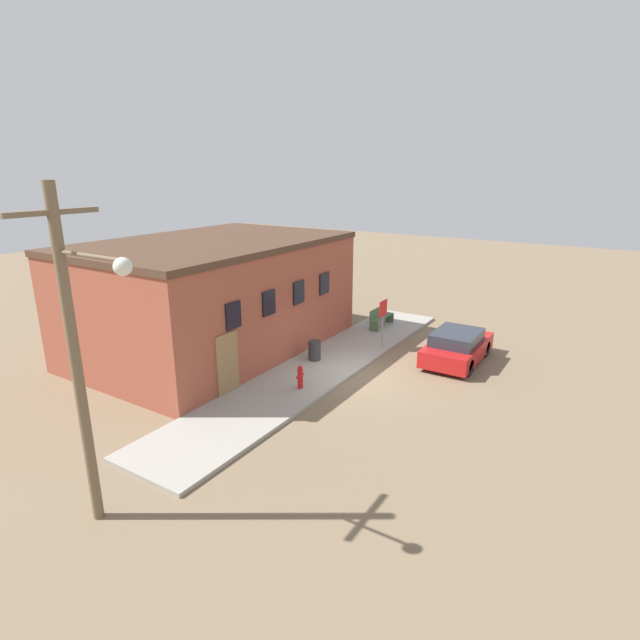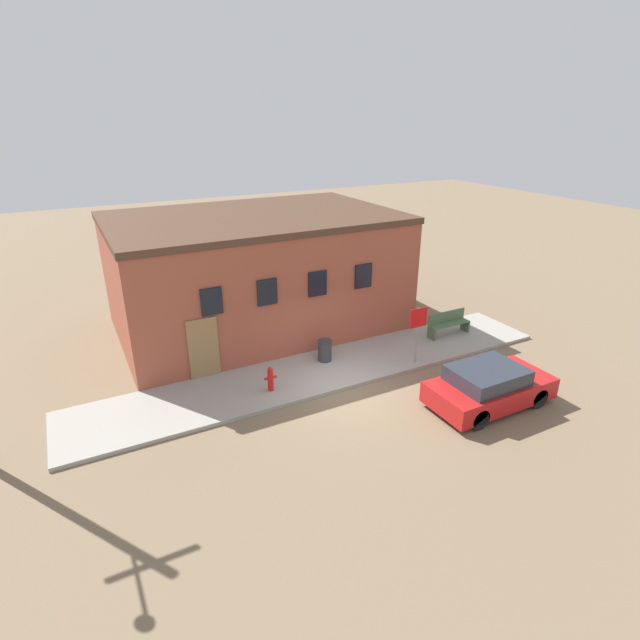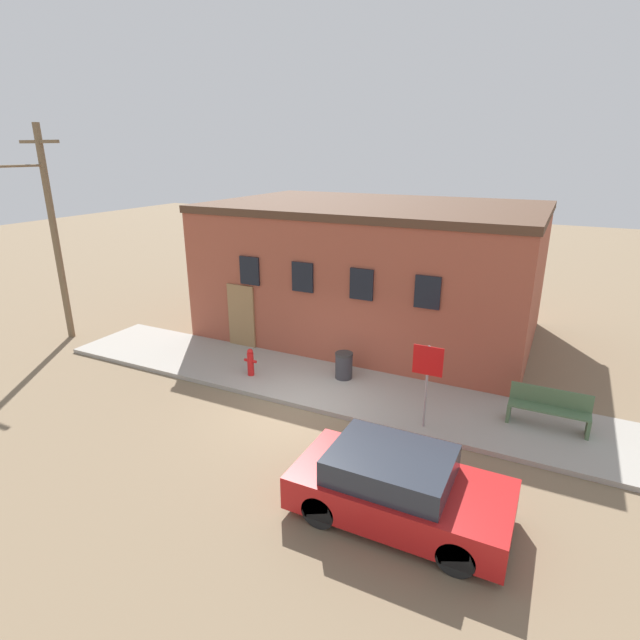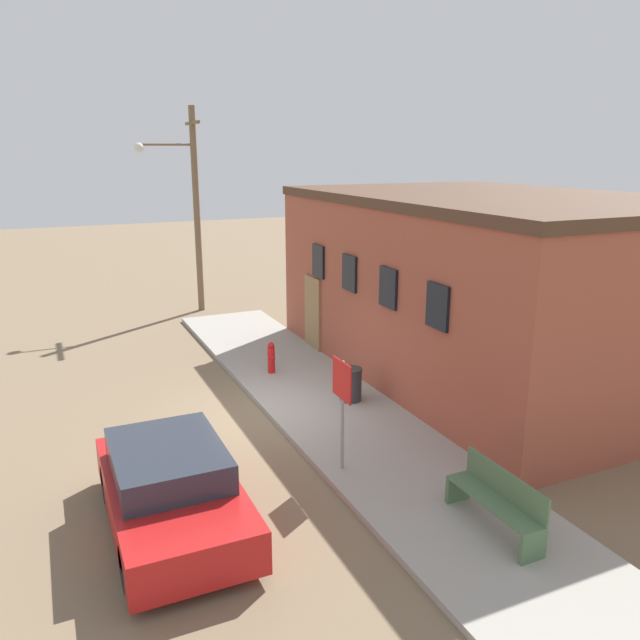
# 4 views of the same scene
# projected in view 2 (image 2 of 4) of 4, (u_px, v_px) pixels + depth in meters

# --- Properties ---
(ground_plane) EXTENTS (80.00, 80.00, 0.00)m
(ground_plane) POSITION_uv_depth(u_px,v_px,m) (344.00, 391.00, 16.02)
(ground_plane) COLOR #7A664C
(sidewalk) EXTENTS (16.98, 2.83, 0.12)m
(sidewalk) POSITION_uv_depth(u_px,v_px,m) (324.00, 370.00, 17.15)
(sidewalk) COLOR #9E998E
(sidewalk) RESTS_ON ground
(brick_building) EXTENTS (10.94, 7.22, 4.62)m
(brick_building) POSITION_uv_depth(u_px,v_px,m) (256.00, 272.00, 20.12)
(brick_building) COLOR #9E4C38
(brick_building) RESTS_ON ground
(fire_hydrant) EXTENTS (0.40, 0.19, 0.82)m
(fire_hydrant) POSITION_uv_depth(u_px,v_px,m) (271.00, 379.00, 15.66)
(fire_hydrant) COLOR red
(fire_hydrant) RESTS_ON sidewalk
(stop_sign) EXTENTS (0.69, 0.06, 2.03)m
(stop_sign) POSITION_uv_depth(u_px,v_px,m) (418.00, 325.00, 17.06)
(stop_sign) COLOR gray
(stop_sign) RESTS_ON sidewalk
(bench) EXTENTS (1.79, 0.44, 0.92)m
(bench) POSITION_uv_depth(u_px,v_px,m) (448.00, 323.00, 19.62)
(bench) COLOR #4C6B47
(bench) RESTS_ON sidewalk
(trash_bin) EXTENTS (0.51, 0.51, 0.76)m
(trash_bin) POSITION_uv_depth(u_px,v_px,m) (325.00, 350.00, 17.58)
(trash_bin) COLOR #333338
(trash_bin) RESTS_ON sidewalk
(parked_car) EXTENTS (3.84, 1.85, 1.29)m
(parked_car) POSITION_uv_depth(u_px,v_px,m) (489.00, 386.00, 15.04)
(parked_car) COLOR black
(parked_car) RESTS_ON ground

